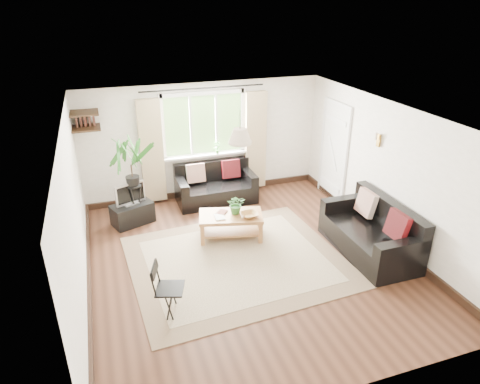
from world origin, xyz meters
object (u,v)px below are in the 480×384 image
object	(u,v)px
coffee_table	(231,226)
tv_stand	(133,214)
palm_stand	(133,182)
sofa_back	(216,185)
sofa_right	(370,230)
folding_chair	(170,289)

from	to	relation	value
coffee_table	tv_stand	distance (m)	1.94
coffee_table	palm_stand	size ratio (longest dim) A/B	0.67
sofa_back	sofa_right	size ratio (longest dim) A/B	0.90
sofa_back	folding_chair	distance (m)	3.51
sofa_right	coffee_table	world-z (taller)	sofa_right
sofa_right	palm_stand	distance (m)	4.27
sofa_back	folding_chair	bearing A→B (deg)	-115.61
sofa_right	coffee_table	xyz separation A→B (m)	(-2.03, 1.20, -0.20)
coffee_table	palm_stand	distance (m)	1.99
sofa_back	coffee_table	distance (m)	1.52
palm_stand	folding_chair	xyz separation A→B (m)	(0.16, -2.78, -0.44)
folding_chair	coffee_table	bearing A→B (deg)	-21.58
coffee_table	tv_stand	world-z (taller)	coffee_table
sofa_back	sofa_right	bearing A→B (deg)	-55.02
coffee_table	palm_stand	world-z (taller)	palm_stand
coffee_table	palm_stand	bearing A→B (deg)	143.72
sofa_back	coffee_table	world-z (taller)	sofa_back
sofa_right	tv_stand	xyz separation A→B (m)	(-3.64, 2.29, -0.22)
sofa_right	folding_chair	size ratio (longest dim) A/B	2.34
palm_stand	folding_chair	world-z (taller)	palm_stand
coffee_table	tv_stand	size ratio (longest dim) A/B	1.48
tv_stand	folding_chair	distance (m)	2.76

